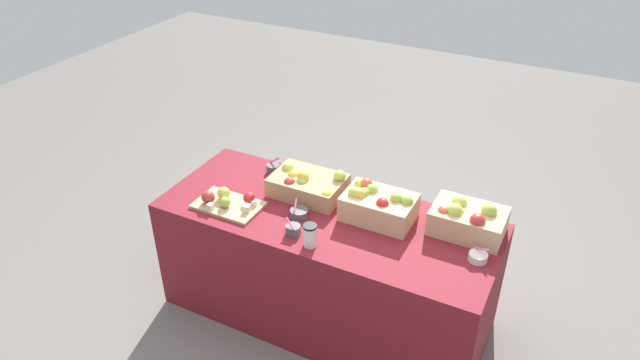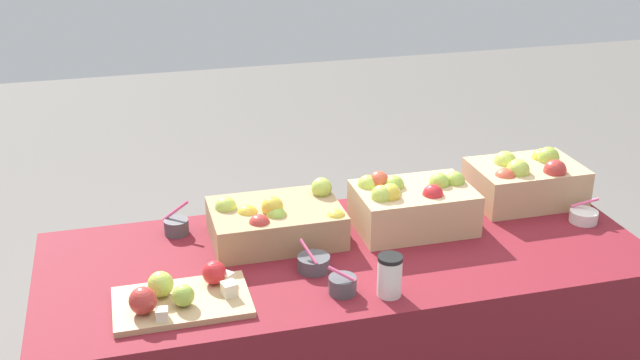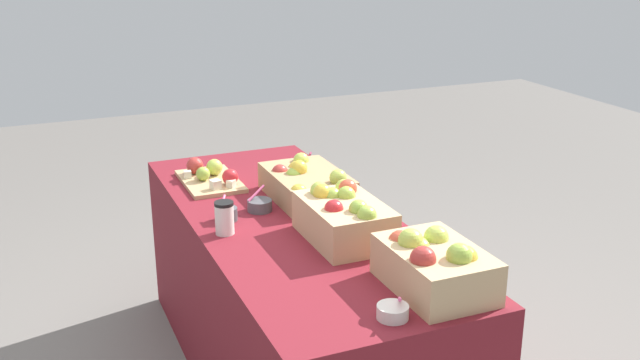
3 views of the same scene
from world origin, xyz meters
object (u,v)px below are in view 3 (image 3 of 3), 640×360
(cutting_board_front, at_px, (210,176))
(sample_bowl_mid, at_px, (393,312))
(apple_crate_right, at_px, (306,183))
(coffee_cup, at_px, (224,218))
(apple_crate_middle, at_px, (344,217))
(apple_crate_left, at_px, (433,264))
(sample_bowl_extra, at_px, (260,205))
(sample_bowl_far, at_px, (227,214))
(sample_bowl_near, at_px, (305,167))

(cutting_board_front, bearing_deg, sample_bowl_mid, 7.04)
(apple_crate_right, xyz_separation_m, cutting_board_front, (-0.34, -0.32, -0.03))
(sample_bowl_mid, bearing_deg, coffee_cup, -161.16)
(apple_crate_middle, bearing_deg, sample_bowl_mid, -10.86)
(apple_crate_left, distance_m, apple_crate_right, 0.92)
(sample_bowl_mid, height_order, sample_bowl_extra, sample_bowl_extra)
(sample_bowl_far, xyz_separation_m, coffee_cup, (0.13, -0.04, 0.04))
(apple_crate_left, bearing_deg, apple_crate_right, -176.55)
(apple_crate_middle, distance_m, cutting_board_front, 0.85)
(apple_crate_right, xyz_separation_m, sample_bowl_far, (0.11, -0.37, -0.04))
(apple_crate_right, xyz_separation_m, sample_bowl_near, (-0.31, 0.12, -0.04))
(sample_bowl_extra, bearing_deg, sample_bowl_near, 137.08)
(sample_bowl_mid, bearing_deg, apple_crate_middle, 169.14)
(sample_bowl_near, bearing_deg, apple_crate_right, -21.81)
(apple_crate_left, height_order, sample_bowl_extra, apple_crate_left)
(apple_crate_middle, height_order, sample_bowl_extra, apple_crate_middle)
(sample_bowl_mid, bearing_deg, sample_bowl_far, -166.16)
(apple_crate_right, bearing_deg, coffee_cup, -60.37)
(sample_bowl_extra, relative_size, coffee_cup, 0.80)
(cutting_board_front, bearing_deg, sample_bowl_far, -7.12)
(apple_crate_left, height_order, apple_crate_middle, same)
(apple_crate_middle, height_order, sample_bowl_far, apple_crate_middle)
(apple_crate_left, xyz_separation_m, coffee_cup, (-0.68, -0.47, -0.02))
(cutting_board_front, relative_size, sample_bowl_near, 3.40)
(sample_bowl_near, bearing_deg, cutting_board_front, -94.53)
(sample_bowl_near, relative_size, sample_bowl_far, 1.20)
(apple_crate_middle, xyz_separation_m, sample_bowl_mid, (0.58, -0.11, -0.06))
(sample_bowl_far, bearing_deg, cutting_board_front, 172.88)
(coffee_cup, bearing_deg, apple_crate_middle, 60.86)
(apple_crate_left, relative_size, sample_bowl_far, 4.10)
(cutting_board_front, height_order, sample_bowl_extra, sample_bowl_extra)
(apple_crate_middle, distance_m, sample_bowl_near, 0.78)
(apple_crate_right, relative_size, sample_bowl_mid, 4.29)
(sample_bowl_extra, bearing_deg, sample_bowl_mid, 4.65)
(coffee_cup, bearing_deg, apple_crate_left, 34.85)
(sample_bowl_extra, bearing_deg, apple_crate_right, 106.41)
(cutting_board_front, height_order, sample_bowl_near, sample_bowl_near)
(sample_bowl_far, height_order, sample_bowl_extra, sample_bowl_extra)
(sample_bowl_mid, bearing_deg, sample_bowl_near, 168.62)
(cutting_board_front, height_order, sample_bowl_mid, cutting_board_front)
(coffee_cup, bearing_deg, sample_bowl_extra, 131.63)
(apple_crate_left, relative_size, apple_crate_middle, 0.99)
(sample_bowl_near, distance_m, sample_bowl_far, 0.65)
(sample_bowl_extra, xyz_separation_m, coffee_cup, (0.17, -0.19, 0.04))
(cutting_board_front, xyz_separation_m, coffee_cup, (0.58, -0.10, 0.03))
(apple_crate_left, distance_m, sample_bowl_mid, 0.24)
(apple_crate_right, bearing_deg, sample_bowl_extra, -73.59)
(apple_crate_right, distance_m, coffee_cup, 0.48)
(sample_bowl_far, relative_size, sample_bowl_extra, 0.93)
(sample_bowl_extra, height_order, coffee_cup, coffee_cup)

